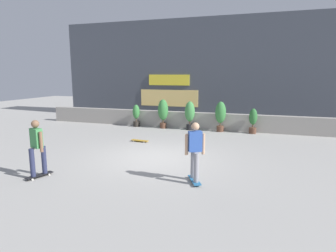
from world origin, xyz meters
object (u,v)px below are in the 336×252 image
Objects in this scene: skater_by_wall_left at (37,146)px; skater_far_right at (195,150)px; potted_plant_4 at (253,120)px; potted_plant_0 at (136,115)px; potted_plant_1 at (163,111)px; potted_plant_2 at (190,113)px; potted_plant_3 at (221,114)px; skateboard_near_camera at (140,141)px.

skater_by_wall_left and skater_far_right have the same top height.
potted_plant_0 is at bearing 180.00° from potted_plant_4.
skater_by_wall_left is at bearing -123.82° from potted_plant_4.
potted_plant_1 is 1.53m from potted_plant_2.
potted_plant_3 reaches higher than potted_plant_0.
potted_plant_3 is (4.80, -0.00, 0.24)m from potted_plant_0.
potted_plant_3 is 0.93× the size of skater_far_right.
skater_far_right reaches higher than potted_plant_4.
potted_plant_0 is 8.56m from skater_by_wall_left.
skater_far_right reaches higher than skateboard_near_camera.
potted_plant_4 is 7.63m from skater_far_right.
potted_plant_0 is at bearing 180.00° from potted_plant_1.
potted_plant_1 is at bearing -180.00° from potted_plant_4.
potted_plant_4 is at bearing 0.00° from potted_plant_0.
potted_plant_3 is at bearing -180.00° from potted_plant_4.
skateboard_near_camera is at bearing -63.61° from potted_plant_0.
potted_plant_2 is at bearing -180.00° from potted_plant_4.
potted_plant_0 is 1.65m from potted_plant_1.
potted_plant_3 reaches higher than potted_plant_2.
potted_plant_1 is 0.95× the size of skater_by_wall_left.
skateboard_near_camera is (1.00, 5.04, -0.88)m from skater_by_wall_left.
potted_plant_1 is at bearing -0.00° from potted_plant_0.
potted_plant_2 reaches higher than potted_plant_4.
potted_plant_3 is (1.65, 0.00, 0.02)m from potted_plant_2.
skateboard_near_camera is (-4.71, -3.49, -0.64)m from potted_plant_4.
potted_plant_1 is at bearing 83.98° from skater_by_wall_left.
potted_plant_2 is 1.21× the size of potted_plant_4.
skater_far_right is at bearing -87.41° from potted_plant_3.
potted_plant_1 reaches higher than potted_plant_4.
skater_far_right is (0.34, -7.52, 0.02)m from potted_plant_3.
skateboard_near_camera is at bearing 130.26° from skater_far_right.
potted_plant_1 is 8.30m from skater_far_right.
skater_far_right reaches higher than potted_plant_2.
potted_plant_2 is 8.87m from skater_by_wall_left.
potted_plant_3 is 1.66m from potted_plant_4.
potted_plant_0 is 4.81m from potted_plant_3.
potted_plant_1 is 1.02× the size of potted_plant_3.
potted_plant_1 is 3.17m from potted_plant_3.
potted_plant_0 is 6.45m from potted_plant_4.
potted_plant_1 reaches higher than skateboard_near_camera.
skateboard_near_camera is at bearing -143.49° from potted_plant_4.
potted_plant_1 is at bearing 180.00° from potted_plant_3.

